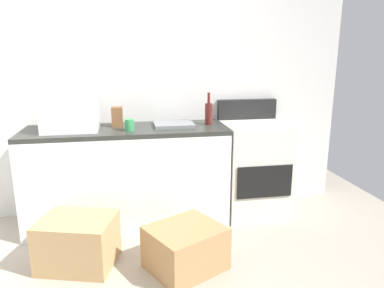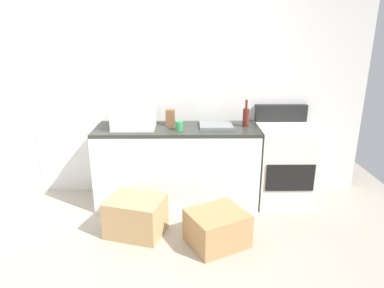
{
  "view_description": "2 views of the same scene",
  "coord_description": "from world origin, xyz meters",
  "px_view_note": "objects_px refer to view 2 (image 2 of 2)",
  "views": [
    {
      "loc": [
        0.32,
        -2.02,
        1.54
      ],
      "look_at": [
        0.82,
        0.73,
        0.85
      ],
      "focal_mm": 33.72,
      "sensor_mm": 36.0,
      "label": 1
    },
    {
      "loc": [
        0.44,
        -2.48,
        1.9
      ],
      "look_at": [
        0.47,
        0.74,
        0.86
      ],
      "focal_mm": 32.19,
      "sensor_mm": 36.0,
      "label": 2
    }
  ],
  "objects_px": {
    "stove_oven": "(283,163)",
    "wine_bottle": "(246,117)",
    "knife_block": "(170,118)",
    "coffee_mug": "(179,126)",
    "cardboard_box_large": "(217,228)",
    "microwave": "(134,116)",
    "cardboard_box_medium": "(136,216)"
  },
  "relations": [
    {
      "from": "stove_oven",
      "to": "wine_bottle",
      "type": "height_order",
      "value": "wine_bottle"
    },
    {
      "from": "wine_bottle",
      "to": "knife_block",
      "type": "height_order",
      "value": "wine_bottle"
    },
    {
      "from": "coffee_mug",
      "to": "cardboard_box_large",
      "type": "xyz_separation_m",
      "value": [
        0.36,
        -0.75,
        -0.79
      ]
    },
    {
      "from": "wine_bottle",
      "to": "cardboard_box_large",
      "type": "relative_size",
      "value": 0.59
    },
    {
      "from": "microwave",
      "to": "wine_bottle",
      "type": "height_order",
      "value": "wine_bottle"
    },
    {
      "from": "microwave",
      "to": "cardboard_box_large",
      "type": "distance_m",
      "value": 1.49
    },
    {
      "from": "wine_bottle",
      "to": "coffee_mug",
      "type": "bearing_deg",
      "value": -167.82
    },
    {
      "from": "microwave",
      "to": "cardboard_box_large",
      "type": "bearing_deg",
      "value": -44.33
    },
    {
      "from": "stove_oven",
      "to": "knife_block",
      "type": "distance_m",
      "value": 1.4
    },
    {
      "from": "cardboard_box_large",
      "to": "stove_oven",
      "type": "bearing_deg",
      "value": 46.78
    },
    {
      "from": "knife_block",
      "to": "cardboard_box_large",
      "type": "relative_size",
      "value": 0.35
    },
    {
      "from": "wine_bottle",
      "to": "cardboard_box_large",
      "type": "bearing_deg",
      "value": -112.29
    },
    {
      "from": "knife_block",
      "to": "cardboard_box_medium",
      "type": "relative_size",
      "value": 0.34
    },
    {
      "from": "microwave",
      "to": "coffee_mug",
      "type": "bearing_deg",
      "value": -10.29
    },
    {
      "from": "coffee_mug",
      "to": "wine_bottle",
      "type": "bearing_deg",
      "value": 12.18
    },
    {
      "from": "microwave",
      "to": "cardboard_box_medium",
      "type": "bearing_deg",
      "value": -83.17
    },
    {
      "from": "cardboard_box_large",
      "to": "cardboard_box_medium",
      "type": "relative_size",
      "value": 0.96
    },
    {
      "from": "stove_oven",
      "to": "coffee_mug",
      "type": "distance_m",
      "value": 1.29
    },
    {
      "from": "cardboard_box_medium",
      "to": "microwave",
      "type": "bearing_deg",
      "value": 96.83
    },
    {
      "from": "coffee_mug",
      "to": "cardboard_box_medium",
      "type": "relative_size",
      "value": 0.19
    },
    {
      "from": "stove_oven",
      "to": "coffee_mug",
      "type": "xyz_separation_m",
      "value": [
        -1.19,
        -0.12,
        0.48
      ]
    },
    {
      "from": "microwave",
      "to": "knife_block",
      "type": "xyz_separation_m",
      "value": [
        0.39,
        0.12,
        -0.05
      ]
    },
    {
      "from": "stove_oven",
      "to": "wine_bottle",
      "type": "bearing_deg",
      "value": 175.57
    },
    {
      "from": "microwave",
      "to": "cardboard_box_large",
      "type": "height_order",
      "value": "microwave"
    },
    {
      "from": "stove_oven",
      "to": "cardboard_box_large",
      "type": "height_order",
      "value": "stove_oven"
    },
    {
      "from": "wine_bottle",
      "to": "cardboard_box_medium",
      "type": "bearing_deg",
      "value": -148.05
    },
    {
      "from": "stove_oven",
      "to": "cardboard_box_large",
      "type": "relative_size",
      "value": 2.17
    },
    {
      "from": "stove_oven",
      "to": "cardboard_box_large",
      "type": "xyz_separation_m",
      "value": [
        -0.82,
        -0.87,
        -0.3
      ]
    },
    {
      "from": "knife_block",
      "to": "coffee_mug",
      "type": "bearing_deg",
      "value": -62.89
    },
    {
      "from": "coffee_mug",
      "to": "knife_block",
      "type": "distance_m",
      "value": 0.23
    },
    {
      "from": "stove_oven",
      "to": "coffee_mug",
      "type": "bearing_deg",
      "value": -174.02
    },
    {
      "from": "coffee_mug",
      "to": "cardboard_box_medium",
      "type": "distance_m",
      "value": 1.04
    }
  ]
}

